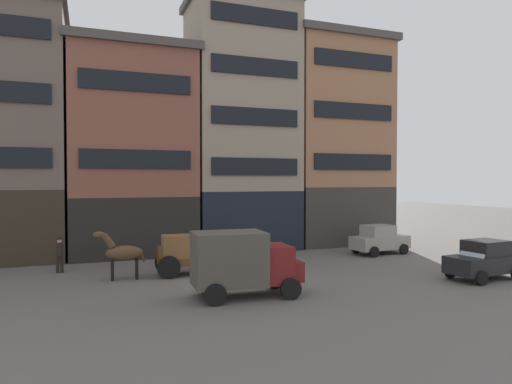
{
  "coord_description": "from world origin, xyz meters",
  "views": [
    {
      "loc": [
        -6.25,
        -19.43,
        4.66
      ],
      "look_at": [
        1.8,
        2.09,
        4.06
      ],
      "focal_mm": 31.83,
      "sensor_mm": 36.0,
      "label": 1
    }
  ],
  "objects_px": {
    "cargo_wagon": "(185,252)",
    "sedan_light": "(484,260)",
    "draft_horse": "(122,253)",
    "delivery_truck_near": "(243,261)",
    "sedan_dark": "(379,240)",
    "pedestrian_officer": "(60,253)"
  },
  "relations": [
    {
      "from": "cargo_wagon",
      "to": "sedan_light",
      "type": "distance_m",
      "value": 14.26
    },
    {
      "from": "draft_horse",
      "to": "delivery_truck_near",
      "type": "bearing_deg",
      "value": -49.26
    },
    {
      "from": "sedan_dark",
      "to": "cargo_wagon",
      "type": "bearing_deg",
      "value": -171.14
    },
    {
      "from": "cargo_wagon",
      "to": "draft_horse",
      "type": "distance_m",
      "value": 2.95
    },
    {
      "from": "cargo_wagon",
      "to": "sedan_light",
      "type": "height_order",
      "value": "cargo_wagon"
    },
    {
      "from": "draft_horse",
      "to": "sedan_light",
      "type": "height_order",
      "value": "draft_horse"
    },
    {
      "from": "draft_horse",
      "to": "delivery_truck_near",
      "type": "distance_m",
      "value": 6.56
    },
    {
      "from": "cargo_wagon",
      "to": "sedan_dark",
      "type": "relative_size",
      "value": 0.78
    },
    {
      "from": "delivery_truck_near",
      "to": "pedestrian_officer",
      "type": "distance_m",
      "value": 10.49
    },
    {
      "from": "cargo_wagon",
      "to": "pedestrian_officer",
      "type": "bearing_deg",
      "value": 154.7
    },
    {
      "from": "delivery_truck_near",
      "to": "pedestrian_officer",
      "type": "relative_size",
      "value": 2.47
    },
    {
      "from": "draft_horse",
      "to": "sedan_dark",
      "type": "height_order",
      "value": "draft_horse"
    },
    {
      "from": "delivery_truck_near",
      "to": "sedan_light",
      "type": "xyz_separation_m",
      "value": [
        11.68,
        -0.89,
        -0.51
      ]
    },
    {
      "from": "delivery_truck_near",
      "to": "sedan_dark",
      "type": "relative_size",
      "value": 1.15
    },
    {
      "from": "draft_horse",
      "to": "sedan_dark",
      "type": "bearing_deg",
      "value": 7.21
    },
    {
      "from": "draft_horse",
      "to": "sedan_light",
      "type": "bearing_deg",
      "value": -20.15
    },
    {
      "from": "cargo_wagon",
      "to": "sedan_light",
      "type": "xyz_separation_m",
      "value": [
        13.01,
        -5.85,
        -0.23
      ]
    },
    {
      "from": "sedan_light",
      "to": "delivery_truck_near",
      "type": "bearing_deg",
      "value": 175.65
    },
    {
      "from": "draft_horse",
      "to": "delivery_truck_near",
      "type": "relative_size",
      "value": 0.53
    },
    {
      "from": "cargo_wagon",
      "to": "draft_horse",
      "type": "relative_size",
      "value": 1.27
    },
    {
      "from": "sedan_light",
      "to": "draft_horse",
      "type": "bearing_deg",
      "value": 159.85
    },
    {
      "from": "draft_horse",
      "to": "sedan_light",
      "type": "distance_m",
      "value": 17.0
    }
  ]
}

